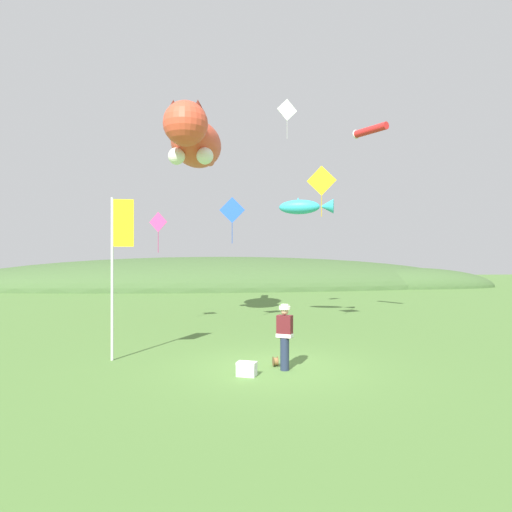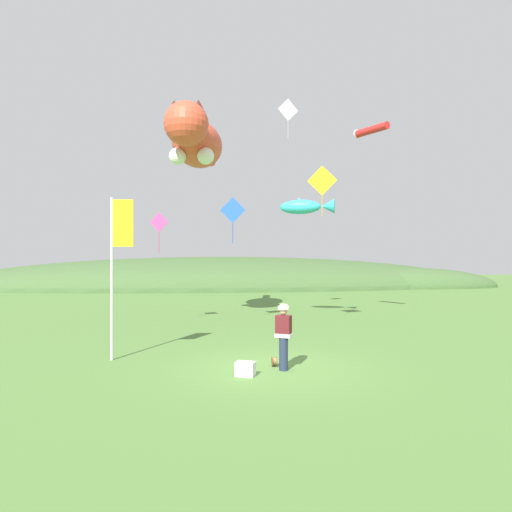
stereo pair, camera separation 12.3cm
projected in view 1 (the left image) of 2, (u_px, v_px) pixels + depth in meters
The scene contains 13 objects.
ground_plane at pixel (274, 368), 12.52m from camera, with size 120.00×120.00×0.00m, color #517A38.
distant_hill_ridge at pixel (236, 287), 45.90m from camera, with size 54.64×15.40×6.09m.
festival_attendant at pixel (285, 335), 12.24m from camera, with size 0.49×0.43×1.77m.
kite_spool at pixel (275, 361), 12.68m from camera, with size 0.14×0.27×0.27m.
picnic_cooler at pixel (247, 369), 11.65m from camera, with size 0.58×0.49×0.36m.
festival_banner_pole at pixel (117, 254), 13.45m from camera, with size 0.66×0.08×4.80m.
kite_giant_cat at pixel (195, 142), 21.99m from camera, with size 3.09×8.42×2.57m.
kite_fish_windsock at pixel (305, 207), 22.20m from camera, with size 2.75×1.55×0.82m.
kite_tube_streamer at pixel (370, 130), 21.52m from camera, with size 1.23×1.85×0.44m.
kite_diamond_gold at pixel (322, 181), 19.41m from camera, with size 1.19×0.50×2.17m.
kite_diamond_pink at pixel (158, 223), 20.04m from camera, with size 0.81×0.40×1.79m.
kite_diamond_blue at pixel (232, 210), 20.21m from camera, with size 1.13×0.27×2.05m.
kite_diamond_white at pixel (287, 110), 22.77m from camera, with size 1.07×0.28×2.00m.
Camera 1 is at (-1.99, -12.37, 3.05)m, focal length 32.00 mm.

